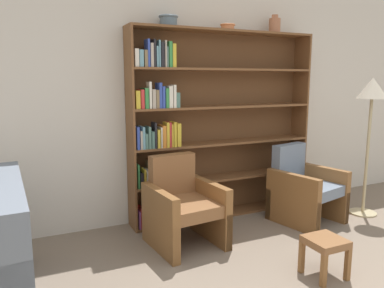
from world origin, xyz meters
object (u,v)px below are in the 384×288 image
Objects in this scene: bowl_terracotta at (168,20)px; floor_lamp at (372,100)px; bowl_copper at (228,27)px; armchair_cushioned at (304,188)px; bookshelf at (206,126)px; armchair_leather at (183,206)px; footstool at (325,246)px; vase_tall at (275,25)px.

bowl_terracotta is 0.13× the size of floor_lamp.
bowl_copper is 0.20× the size of armchair_cushioned.
armchair_leather is at bearing -133.21° from bookshelf.
armchair_cushioned is at bearing 56.64° from footstool.
armchair_leather and armchair_cushioned have the same top height.
armchair_cushioned is at bearing -31.36° from bookshelf.
floor_lamp reaches higher than footstool.
vase_tall is at bearing -0.00° from bowl_terracotta.
vase_tall is at bearing -0.00° from bowl_copper.
bowl_terracotta is at bearing -177.41° from bookshelf.
bowl_copper is at bearing -150.39° from armchair_leather.
footstool is at bearing 121.07° from armchair_leather.
bookshelf is at bearing 2.59° from bowl_terracotta.
floor_lamp is (0.81, -0.15, 1.00)m from armchair_cushioned.
bowl_terracotta is 2.67m from footstool.
bowl_terracotta is 1.36m from vase_tall.
bowl_terracotta is at bearing 162.36° from floor_lamp.
bowl_terracotta is (-0.47, -0.02, 1.14)m from bookshelf.
bowl_terracotta reaches higher than armchair_cushioned.
bookshelf reaches higher than armchair_cushioned.
vase_tall reaches higher than bowl_terracotta.
bookshelf is 1.48m from vase_tall.
vase_tall is (0.90, -0.02, 1.17)m from bookshelf.
bowl_terracotta is 0.98× the size of vase_tall.
footstool is (0.26, -1.67, -0.82)m from bookshelf.
bookshelf reaches higher than footstool.
bowl_copper is 0.20× the size of armchair_leather.
armchair_cushioned reaches higher than footstool.
floor_lamp is at bearing -17.64° from bowl_terracotta.
bowl_terracotta is at bearing -34.92° from armchair_cushioned.
bookshelf is at bearing -44.67° from armchair_cushioned.
bowl_terracotta is 2.50m from floor_lamp.
vase_tall is 1.96m from armchair_cushioned.
armchair_cushioned is 0.53× the size of floor_lamp.
footstool is (0.01, -1.65, -1.94)m from bowl_copper.
floor_lamp reaches higher than armchair_leather.
vase_tall is 0.25× the size of armchair_leather.
vase_tall is 2.43m from armchair_leather.
bookshelf is 13.22× the size of bowl_copper.
armchair_cushioned is 2.61× the size of footstool.
vase_tall is at bearing 141.06° from floor_lamp.
floor_lamp is 2.11m from footstool.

